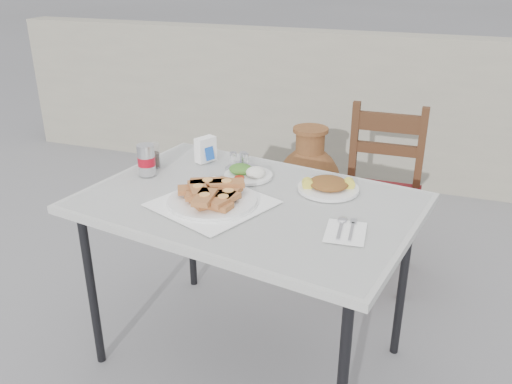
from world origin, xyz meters
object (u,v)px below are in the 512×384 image
(napkin_holder, at_px, (206,149))
(chair, at_px, (380,193))
(soda_can, at_px, (146,160))
(cafe_table, at_px, (248,211))
(salad_chopped_plate, at_px, (328,185))
(condiment_caddy, at_px, (241,163))
(terracotta_urn, at_px, (308,187))
(cola_glass, at_px, (152,157))
(pide_plate, at_px, (212,195))
(salad_rice_plate, at_px, (248,172))

(napkin_holder, bearing_deg, chair, 64.01)
(soda_can, xyz_separation_m, chair, (0.97, 0.87, -0.39))
(cafe_table, bearing_deg, salad_chopped_plate, 34.07)
(salad_chopped_plate, distance_m, condiment_caddy, 0.46)
(chair, distance_m, terracotta_urn, 0.61)
(salad_chopped_plate, height_order, terracotta_urn, salad_chopped_plate)
(cafe_table, relative_size, cola_glass, 13.69)
(pide_plate, relative_size, salad_chopped_plate, 2.03)
(cola_glass, bearing_deg, soda_can, -73.34)
(soda_can, relative_size, terracotta_urn, 0.19)
(terracotta_urn, bearing_deg, salad_rice_plate, -91.58)
(condiment_caddy, xyz_separation_m, terracotta_urn, (0.09, 0.98, -0.51))
(salad_rice_plate, relative_size, salad_chopped_plate, 0.84)
(cafe_table, distance_m, chair, 1.08)
(cafe_table, distance_m, condiment_caddy, 0.35)
(salad_rice_plate, relative_size, napkin_holder, 1.83)
(salad_chopped_plate, distance_m, napkin_holder, 0.66)
(salad_chopped_plate, height_order, chair, chair)
(salad_rice_plate, distance_m, napkin_holder, 0.29)
(cola_glass, bearing_deg, salad_rice_plate, 3.48)
(cafe_table, distance_m, napkin_holder, 0.51)
(pide_plate, height_order, salad_rice_plate, pide_plate)
(pide_plate, xyz_separation_m, chair, (0.56, 1.06, -0.35))
(napkin_holder, xyz_separation_m, chair, (0.79, 0.62, -0.37))
(cafe_table, height_order, chair, chair)
(soda_can, xyz_separation_m, cola_glass, (-0.03, 0.10, -0.02))
(cola_glass, height_order, chair, chair)
(pide_plate, distance_m, salad_chopped_plate, 0.51)
(soda_can, relative_size, napkin_holder, 1.19)
(napkin_holder, relative_size, chair, 0.12)
(cafe_table, bearing_deg, napkin_holder, 135.65)
(pide_plate, relative_size, napkin_holder, 4.44)
(napkin_holder, relative_size, terracotta_urn, 0.16)
(condiment_caddy, bearing_deg, napkin_holder, 168.32)
(cafe_table, relative_size, terracotta_urn, 1.98)
(pide_plate, xyz_separation_m, soda_can, (-0.41, 0.19, 0.03))
(salad_rice_plate, bearing_deg, cola_glass, -176.52)
(cafe_table, relative_size, chair, 1.51)
(condiment_caddy, relative_size, chair, 0.14)
(cafe_table, relative_size, salad_chopped_plate, 5.67)
(cola_glass, xyz_separation_m, napkin_holder, (0.21, 0.15, 0.01))
(chair, bearing_deg, cafe_table, -115.49)
(cafe_table, relative_size, condiment_caddy, 10.82)
(salad_rice_plate, height_order, chair, chair)
(salad_rice_plate, relative_size, condiment_caddy, 1.60)
(soda_can, bearing_deg, cola_glass, 106.66)
(salad_rice_plate, distance_m, chair, 0.96)
(salad_rice_plate, bearing_deg, soda_can, -163.45)
(cafe_table, xyz_separation_m, chair, (0.44, 0.96, -0.26))
(cafe_table, distance_m, terracotta_urn, 1.35)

